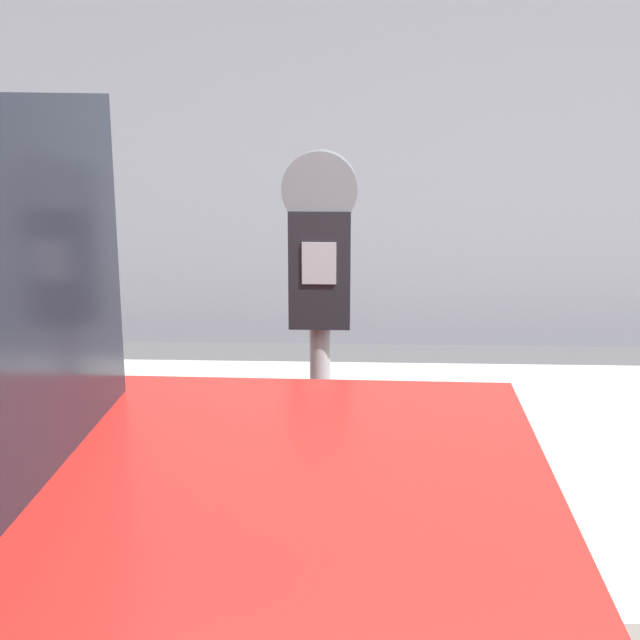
# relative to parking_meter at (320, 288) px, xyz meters

# --- Properties ---
(sidewalk) EXTENTS (24.00, 2.80, 0.11)m
(sidewalk) POSITION_rel_parking_meter_xyz_m (0.48, 1.20, -1.08)
(sidewalk) COLOR #BCB7AD
(sidewalk) RESTS_ON ground_plane
(parking_meter) EXTENTS (0.23, 0.13, 1.45)m
(parking_meter) POSITION_rel_parking_meter_xyz_m (0.00, 0.00, 0.00)
(parking_meter) COLOR gray
(parking_meter) RESTS_ON sidewalk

